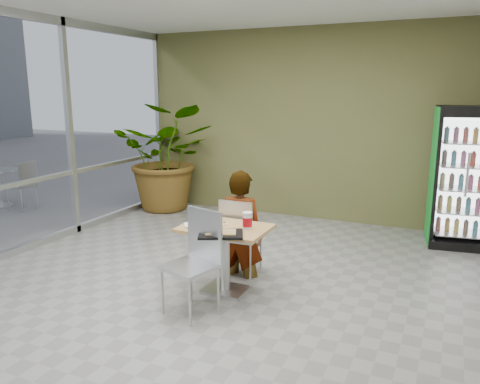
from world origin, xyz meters
name	(u,v)px	position (x,y,z in m)	size (l,w,h in m)	color
ground	(211,295)	(0.00, 0.00, 0.00)	(7.00, 7.00, 0.00)	gray
room_envelope	(209,148)	(0.00, 0.00, 1.60)	(6.00, 7.00, 3.20)	beige
storefront_frame	(2,136)	(-3.00, 0.00, 1.60)	(0.10, 7.00, 3.20)	#B4B6B9
dining_table	(225,246)	(0.11, 0.14, 0.53)	(0.93, 0.65, 0.75)	tan
chair_far	(239,231)	(0.05, 0.63, 0.55)	(0.43, 0.44, 0.94)	#B4B6B9
chair_near	(197,253)	(0.05, -0.35, 0.60)	(0.56, 0.57, 1.03)	#B4B6B9
seated_woman	(240,235)	(0.04, 0.68, 0.49)	(0.58, 0.37, 1.57)	black
pizza_plate	(217,223)	(-0.01, 0.18, 0.77)	(0.32, 0.27, 0.03)	silver
soda_cup	(247,221)	(0.37, 0.15, 0.84)	(0.10, 0.10, 0.18)	silver
napkin_stack	(192,225)	(-0.21, 0.00, 0.76)	(0.17, 0.17, 0.02)	silver
cafeteria_tray	(221,234)	(0.21, -0.16, 0.76)	(0.44, 0.32, 0.03)	black
beverage_fridge	(466,178)	(2.46, 2.97, 0.99)	(0.99, 0.80, 1.97)	black
potted_plant	(168,157)	(-2.49, 3.01, 0.98)	(1.76, 1.52, 1.95)	#2E5B24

